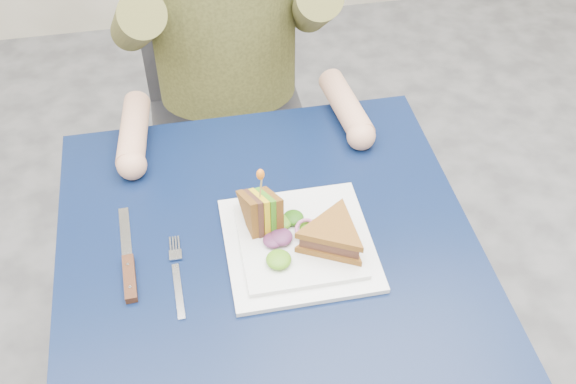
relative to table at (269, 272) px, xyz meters
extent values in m
cube|color=black|center=(0.00, 0.00, 0.06)|extent=(0.75, 0.75, 0.03)
cylinder|color=#595B5E|center=(-0.32, 0.32, -0.30)|extent=(0.04, 0.04, 0.70)
cylinder|color=#595B5E|center=(0.32, 0.32, -0.30)|extent=(0.04, 0.04, 0.70)
cube|color=#47474C|center=(0.00, 0.64, -0.20)|extent=(0.42, 0.40, 0.04)
cube|color=#47474C|center=(0.00, 0.82, 0.05)|extent=(0.42, 0.03, 0.46)
cylinder|color=#47474C|center=(-0.18, 0.47, -0.44)|extent=(0.02, 0.02, 0.43)
cylinder|color=#47474C|center=(0.18, 0.47, -0.44)|extent=(0.02, 0.02, 0.43)
cylinder|color=#47474C|center=(-0.18, 0.81, -0.44)|extent=(0.02, 0.02, 0.43)
cylinder|color=#47474C|center=(0.18, 0.81, -0.44)|extent=(0.02, 0.02, 0.43)
cylinder|color=#4A4B22|center=(0.00, 0.62, 0.22)|extent=(0.34, 0.34, 0.52)
cylinder|color=brown|center=(-0.20, 0.53, 0.23)|extent=(0.15, 0.39, 0.31)
cylinder|color=tan|center=(-0.23, 0.33, 0.11)|extent=(0.08, 0.20, 0.06)
sphere|color=tan|center=(-0.23, 0.23, 0.11)|extent=(0.06, 0.06, 0.06)
cylinder|color=brown|center=(0.20, 0.53, 0.23)|extent=(0.15, 0.39, 0.31)
cylinder|color=tan|center=(0.23, 0.33, 0.11)|extent=(0.08, 0.20, 0.06)
sphere|color=tan|center=(0.23, 0.23, 0.11)|extent=(0.06, 0.06, 0.06)
cube|color=white|center=(0.05, -0.01, 0.08)|extent=(0.26, 0.26, 0.01)
cube|color=white|center=(0.05, -0.01, 0.09)|extent=(0.21, 0.21, 0.01)
cube|color=silver|center=(-0.17, -0.07, 0.08)|extent=(0.01, 0.12, 0.00)
cube|color=silver|center=(-0.17, 0.00, 0.08)|extent=(0.02, 0.02, 0.00)
cube|color=silver|center=(-0.17, 0.03, 0.08)|extent=(0.00, 0.03, 0.00)
cube|color=silver|center=(-0.17, 0.03, 0.08)|extent=(0.00, 0.03, 0.00)
cube|color=silver|center=(-0.16, 0.03, 0.08)|extent=(0.00, 0.03, 0.00)
cube|color=silver|center=(-0.16, 0.03, 0.08)|extent=(0.00, 0.03, 0.00)
cube|color=silver|center=(-0.25, 0.07, 0.08)|extent=(0.02, 0.14, 0.00)
cube|color=black|center=(-0.25, -0.03, 0.09)|extent=(0.02, 0.10, 0.01)
cylinder|color=silver|center=(-0.25, -0.01, 0.09)|extent=(0.01, 0.01, 0.00)
cylinder|color=silver|center=(-0.24, -0.06, 0.09)|extent=(0.01, 0.01, 0.00)
cylinder|color=tan|center=(0.00, 0.03, 0.20)|extent=(0.01, 0.01, 0.06)
ellipsoid|color=orange|center=(0.00, 0.03, 0.23)|extent=(0.01, 0.01, 0.02)
torus|color=#9E4C7A|center=(0.07, -0.01, 0.11)|extent=(0.04, 0.04, 0.02)
camera|label=1|loc=(-0.11, -0.77, 1.01)|focal=42.00mm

